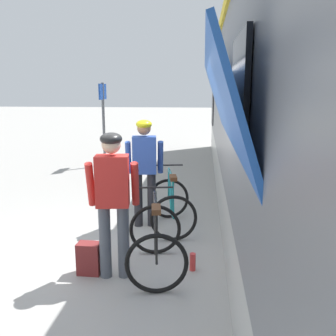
# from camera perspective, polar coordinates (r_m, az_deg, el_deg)

# --- Properties ---
(ground_plane) EXTENTS (80.00, 80.00, 0.00)m
(ground_plane) POSITION_cam_1_polar(r_m,az_deg,el_deg) (5.17, -7.47, -13.83)
(ground_plane) COLOR #A09E99
(train_car) EXTENTS (3.30, 16.77, 3.88)m
(train_car) POSITION_cam_1_polar(r_m,az_deg,el_deg) (6.56, 21.57, 8.75)
(train_car) COLOR slate
(train_car) RESTS_ON ground
(cyclist_near_in_blue) EXTENTS (0.64, 0.37, 1.76)m
(cyclist_near_in_blue) POSITION_cam_1_polar(r_m,az_deg,el_deg) (6.06, -3.60, 0.65)
(cyclist_near_in_blue) COLOR #232328
(cyclist_near_in_blue) RESTS_ON ground
(cyclist_far_in_red) EXTENTS (0.64, 0.36, 1.76)m
(cyclist_far_in_red) POSITION_cam_1_polar(r_m,az_deg,el_deg) (4.42, -8.40, -3.79)
(cyclist_far_in_red) COLOR #4C515B
(cyclist_far_in_red) RESTS_ON ground
(bicycle_near_teal) EXTENTS (0.88, 1.17, 0.99)m
(bicycle_near_teal) POSITION_cam_1_polar(r_m,az_deg,el_deg) (6.07, 0.45, -5.66)
(bicycle_near_teal) COLOR black
(bicycle_near_teal) RESTS_ON ground
(bicycle_far_black) EXTENTS (0.86, 1.16, 0.99)m
(bicycle_far_black) POSITION_cam_1_polar(r_m,az_deg,el_deg) (4.70, -1.86, -11.12)
(bicycle_far_black) COLOR black
(bicycle_far_black) RESTS_ON ground
(backpack_on_platform) EXTENTS (0.29, 0.19, 0.40)m
(backpack_on_platform) POSITION_cam_1_polar(r_m,az_deg,el_deg) (4.84, -11.91, -13.31)
(backpack_on_platform) COLOR maroon
(backpack_on_platform) RESTS_ON ground
(water_bottle_near_the_bikes) EXTENTS (0.08, 0.08, 0.23)m
(water_bottle_near_the_bikes) POSITION_cam_1_polar(r_m,az_deg,el_deg) (4.86, 3.77, -14.06)
(water_bottle_near_the_bikes) COLOR red
(water_bottle_near_the_bikes) RESTS_ON ground
(platform_sign_post) EXTENTS (0.08, 0.70, 2.40)m
(platform_sign_post) POSITION_cam_1_polar(r_m,az_deg,el_deg) (11.03, -9.83, 8.64)
(platform_sign_post) COLOR #595B60
(platform_sign_post) RESTS_ON ground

